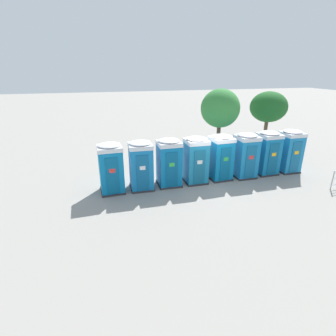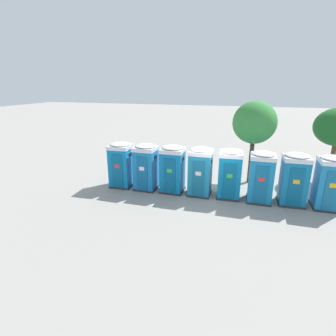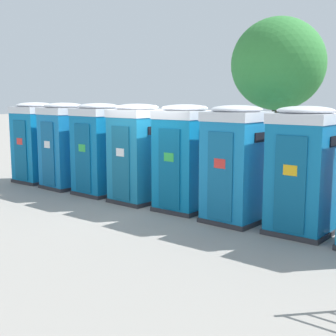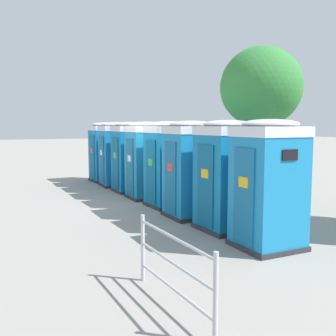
# 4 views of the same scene
# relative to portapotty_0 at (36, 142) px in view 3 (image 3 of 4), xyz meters

# --- Properties ---
(ground_plane) EXTENTS (120.00, 120.00, 0.00)m
(ground_plane) POSITION_rel_portapotty_0_xyz_m (5.22, 0.13, -1.28)
(ground_plane) COLOR gray
(portapotty_0) EXTENTS (1.23, 1.25, 2.54)m
(portapotty_0) POSITION_rel_portapotty_0_xyz_m (0.00, 0.00, 0.00)
(portapotty_0) COLOR #2D2D33
(portapotty_0) RESTS_ON ground
(portapotty_1) EXTENTS (1.19, 1.22, 2.54)m
(portapotty_1) POSITION_rel_portapotty_0_xyz_m (1.49, 0.00, 0.00)
(portapotty_1) COLOR #2D2D33
(portapotty_1) RESTS_ON ground
(portapotty_2) EXTENTS (1.19, 1.21, 2.54)m
(portapotty_2) POSITION_rel_portapotty_0_xyz_m (2.98, 0.07, -0.00)
(portapotty_2) COLOR #2D2D33
(portapotty_2) RESTS_ON ground
(portapotty_3) EXTENTS (1.17, 1.21, 2.54)m
(portapotty_3) POSITION_rel_portapotty_0_xyz_m (4.48, 0.07, 0.00)
(portapotty_3) COLOR #2D2D33
(portapotty_3) RESTS_ON ground
(portapotty_4) EXTENTS (1.21, 1.25, 2.54)m
(portapotty_4) POSITION_rel_portapotty_0_xyz_m (5.97, 0.16, 0.00)
(portapotty_4) COLOR #2D2D33
(portapotty_4) RESTS_ON ground
(portapotty_5) EXTENTS (1.17, 1.21, 2.54)m
(portapotty_5) POSITION_rel_portapotty_0_xyz_m (7.46, 0.08, 0.00)
(portapotty_5) COLOR #2D2D33
(portapotty_5) RESTS_ON ground
(portapotty_6) EXTENTS (1.23, 1.24, 2.54)m
(portapotty_6) POSITION_rel_portapotty_0_xyz_m (8.95, 0.21, -0.00)
(portapotty_6) COLOR #2D2D33
(portapotty_6) RESTS_ON ground
(street_tree_0) EXTENTS (2.41, 2.41, 4.73)m
(street_tree_0) POSITION_rel_portapotty_0_xyz_m (6.98, 2.72, 2.24)
(street_tree_0) COLOR #4C3826
(street_tree_0) RESTS_ON ground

